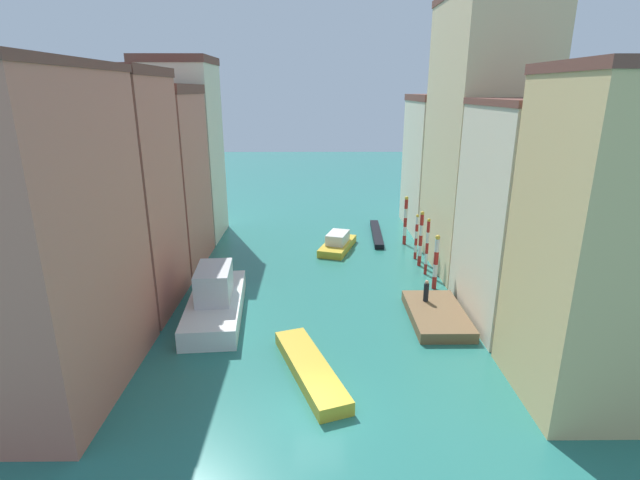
{
  "coord_description": "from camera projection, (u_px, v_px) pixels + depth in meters",
  "views": [
    {
      "loc": [
        -0.15,
        -19.52,
        14.95
      ],
      "look_at": [
        0.26,
        22.83,
        1.5
      ],
      "focal_mm": 26.57,
      "sensor_mm": 36.0,
      "label": 1
    }
  ],
  "objects": [
    {
      "name": "mooring_pole_1",
      "position": [
        427.0,
        246.0,
        39.5
      ],
      "size": [
        0.28,
        0.28,
        4.89
      ],
      "color": "red",
      "rests_on": "ground"
    },
    {
      "name": "ground_plane",
      "position": [
        317.0,
        249.0,
        46.48
      ],
      "size": [
        154.0,
        154.0,
        0.0
      ],
      "primitive_type": "plane",
      "color": "#28756B"
    },
    {
      "name": "building_right_0",
      "position": [
        611.0,
        244.0,
        22.09
      ],
      "size": [
        7.06,
        7.2,
        16.15
      ],
      "color": "#DBB77A",
      "rests_on": "ground"
    },
    {
      "name": "building_left_2",
      "position": [
        158.0,
        178.0,
        40.5
      ],
      "size": [
        7.06,
        9.0,
        15.42
      ],
      "color": "#C6705B",
      "rests_on": "ground"
    },
    {
      "name": "mooring_pole_3",
      "position": [
        416.0,
        236.0,
        43.26
      ],
      "size": [
        0.29,
        0.29,
        4.25
      ],
      "color": "red",
      "rests_on": "ground"
    },
    {
      "name": "mooring_pole_4",
      "position": [
        405.0,
        220.0,
        47.34
      ],
      "size": [
        0.37,
        0.37,
        4.95
      ],
      "color": "red",
      "rests_on": "ground"
    },
    {
      "name": "building_right_2",
      "position": [
        481.0,
        138.0,
        39.25
      ],
      "size": [
        7.06,
        11.66,
        22.35
      ],
      "color": "beige",
      "rests_on": "ground"
    },
    {
      "name": "gondola_black",
      "position": [
        376.0,
        234.0,
        50.7
      ],
      "size": [
        1.45,
        9.24,
        0.51
      ],
      "color": "black",
      "rests_on": "ground"
    },
    {
      "name": "mooring_pole_0",
      "position": [
        436.0,
        261.0,
        36.65
      ],
      "size": [
        0.39,
        0.39,
        4.42
      ],
      "color": "red",
      "rests_on": "ground"
    },
    {
      "name": "person_on_dock",
      "position": [
        426.0,
        291.0,
        33.2
      ],
      "size": [
        0.36,
        0.36,
        1.58
      ],
      "color": "black",
      "rests_on": "waterfront_dock"
    },
    {
      "name": "motorboat_0",
      "position": [
        310.0,
        369.0,
        25.87
      ],
      "size": [
        4.38,
        8.11,
        0.76
      ],
      "color": "gold",
      "rests_on": "ground"
    },
    {
      "name": "building_right_3",
      "position": [
        442.0,
        164.0,
        51.38
      ],
      "size": [
        7.06,
        10.57,
        14.53
      ],
      "color": "beige",
      "rests_on": "ground"
    },
    {
      "name": "building_left_0",
      "position": [
        34.0,
        239.0,
        22.66
      ],
      "size": [
        7.06,
        11.15,
        16.28
      ],
      "color": "#C6705B",
      "rests_on": "ground"
    },
    {
      "name": "waterfront_dock",
      "position": [
        437.0,
        315.0,
        32.15
      ],
      "size": [
        3.62,
        6.62,
        0.73
      ],
      "color": "brown",
      "rests_on": "ground"
    },
    {
      "name": "building_right_1",
      "position": [
        530.0,
        216.0,
        30.43
      ],
      "size": [
        7.06,
        9.33,
        14.46
      ],
      "color": "beige",
      "rests_on": "ground"
    },
    {
      "name": "vaporetto_white",
      "position": [
        215.0,
        300.0,
        32.59
      ],
      "size": [
        4.34,
        10.21,
        3.51
      ],
      "color": "white",
      "rests_on": "ground"
    },
    {
      "name": "motorboat_1",
      "position": [
        338.0,
        243.0,
        46.32
      ],
      "size": [
        4.11,
        6.5,
        1.7
      ],
      "color": "gold",
      "rests_on": "ground"
    },
    {
      "name": "building_left_3",
      "position": [
        183.0,
        151.0,
        48.26
      ],
      "size": [
        7.06,
        7.41,
        18.07
      ],
      "color": "beige",
      "rests_on": "ground"
    },
    {
      "name": "building_left_1",
      "position": [
        116.0,
        194.0,
        31.96
      ],
      "size": [
        7.06,
        8.01,
        16.4
      ],
      "color": "#C6705B",
      "rests_on": "ground"
    },
    {
      "name": "mooring_pole_2",
      "position": [
        421.0,
        238.0,
        41.45
      ],
      "size": [
        0.35,
        0.35,
        4.99
      ],
      "color": "red",
      "rests_on": "ground"
    }
  ]
}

